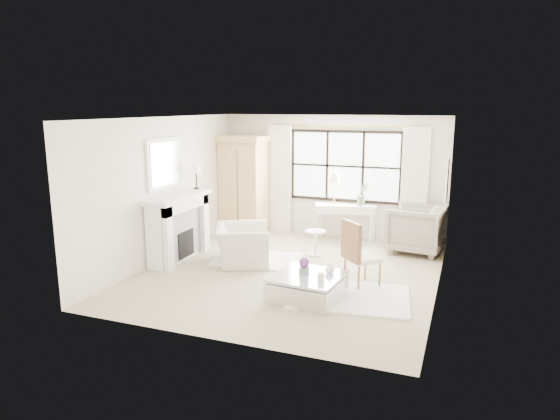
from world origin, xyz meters
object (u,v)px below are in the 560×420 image
(console_table, at_px, (345,222))
(club_armchair, at_px, (242,245))
(coffee_table, at_px, (308,287))
(armoire, at_px, (243,184))

(console_table, relative_size, club_armchair, 1.26)
(console_table, distance_m, club_armchair, 2.69)
(club_armchair, xyz_separation_m, coffee_table, (1.69, -1.24, -0.17))
(console_table, xyz_separation_m, club_armchair, (-1.41, -2.29, -0.04))
(armoire, bearing_deg, club_armchair, -60.23)
(armoire, distance_m, club_armchair, 2.42)
(console_table, bearing_deg, club_armchair, -138.02)
(armoire, distance_m, console_table, 2.47)
(club_armchair, relative_size, coffee_table, 1.00)
(club_armchair, height_order, coffee_table, club_armchair)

